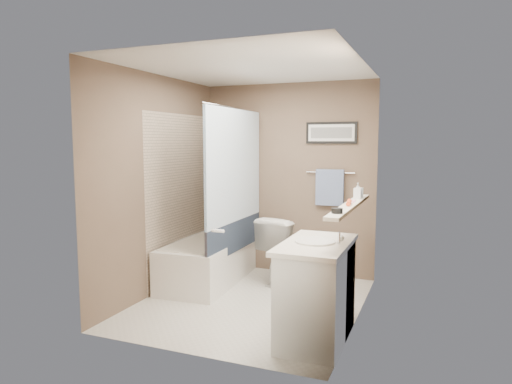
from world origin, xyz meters
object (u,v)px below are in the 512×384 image
at_px(hair_brush_front, 349,202).
at_px(soap_bottle, 358,191).
at_px(bathtub, 209,261).
at_px(toilet, 288,249).
at_px(candle_bowl_near, 337,211).
at_px(vanity, 317,293).
at_px(glass_jar, 359,193).

relative_size(hair_brush_front, soap_bottle, 1.40).
bearing_deg(soap_bottle, bathtub, 172.38).
xyz_separation_m(toilet, candle_bowl_near, (0.89, -1.55, 0.73)).
height_order(bathtub, candle_bowl_near, candle_bowl_near).
distance_m(toilet, hair_brush_front, 1.55).
bearing_deg(hair_brush_front, toilet, 130.56).
distance_m(bathtub, candle_bowl_near, 2.34).
distance_m(bathtub, soap_bottle, 2.03).
distance_m(vanity, glass_jar, 1.25).
height_order(vanity, soap_bottle, soap_bottle).
relative_size(hair_brush_front, glass_jar, 2.20).
relative_size(bathtub, hair_brush_front, 6.82).
height_order(bathtub, soap_bottle, soap_bottle).
bearing_deg(soap_bottle, vanity, -102.06).
distance_m(hair_brush_front, glass_jar, 0.58).
bearing_deg(soap_bottle, hair_brush_front, -90.00).
distance_m(candle_bowl_near, hair_brush_front, 0.51).
bearing_deg(hair_brush_front, glass_jar, 90.00).
distance_m(toilet, glass_jar, 1.26).
bearing_deg(vanity, toilet, 115.84).
bearing_deg(candle_bowl_near, bathtub, 145.46).
relative_size(toilet, vanity, 0.89).
relative_size(candle_bowl_near, soap_bottle, 0.57).
bearing_deg(hair_brush_front, soap_bottle, 90.00).
bearing_deg(soap_bottle, toilet, 147.67).
xyz_separation_m(vanity, glass_jar, (0.19, 0.97, 0.77)).
height_order(hair_brush_front, glass_jar, glass_jar).
distance_m(toilet, soap_bottle, 1.32).
relative_size(toilet, soap_bottle, 5.10).
xyz_separation_m(glass_jar, soap_bottle, (0.00, -0.10, 0.03)).
relative_size(toilet, candle_bowl_near, 8.90).
bearing_deg(candle_bowl_near, soap_bottle, 90.00).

